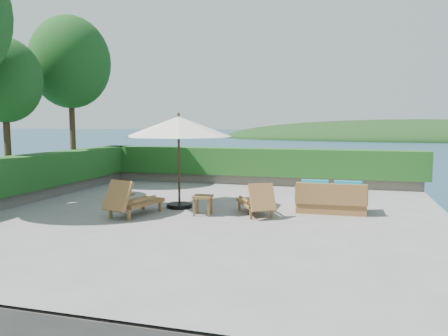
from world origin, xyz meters
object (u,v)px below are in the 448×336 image
(side_table, at_px, (203,199))
(wicker_loveseat, at_px, (331,199))
(patio_umbrella, at_px, (179,128))
(lounge_left, at_px, (132,200))
(lounge_right, at_px, (256,201))

(side_table, xyz_separation_m, wicker_loveseat, (3.08, 1.22, -0.07))
(patio_umbrella, relative_size, lounge_left, 2.16)
(side_table, bearing_deg, patio_umbrella, 140.76)
(lounge_right, relative_size, wicker_loveseat, 0.89)
(lounge_left, height_order, wicker_loveseat, lounge_left)
(wicker_loveseat, bearing_deg, patio_umbrella, -174.79)
(lounge_left, xyz_separation_m, side_table, (1.65, 0.57, 0.02))
(lounge_right, bearing_deg, lounge_left, 169.06)
(patio_umbrella, bearing_deg, side_table, -39.24)
(lounge_right, bearing_deg, wicker_loveseat, -2.60)
(patio_umbrella, xyz_separation_m, lounge_left, (-0.73, -1.33, -1.79))
(patio_umbrella, bearing_deg, wicker_loveseat, 6.53)
(patio_umbrella, xyz_separation_m, wicker_loveseat, (4.01, 0.46, -1.84))
(lounge_right, bearing_deg, side_table, 166.87)
(lounge_left, distance_m, side_table, 1.75)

